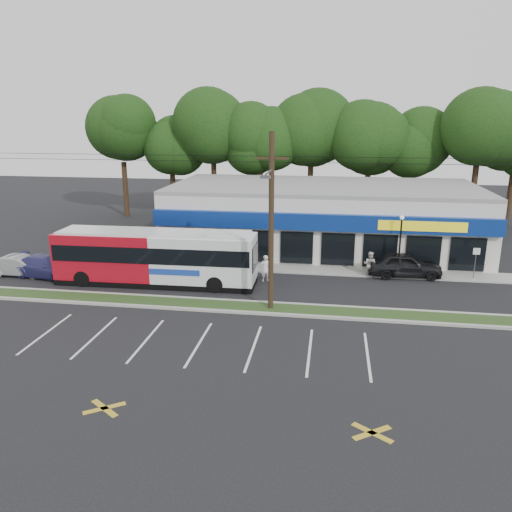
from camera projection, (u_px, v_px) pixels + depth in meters
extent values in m
plane|color=black|center=(216.00, 313.00, 28.24)|extent=(120.00, 120.00, 0.00)
cube|color=#213B18|center=(220.00, 306.00, 29.18)|extent=(40.00, 1.60, 0.12)
cube|color=#9E9E93|center=(216.00, 311.00, 28.37)|extent=(40.00, 0.25, 0.14)
cube|color=#9E9E93|center=(223.00, 300.00, 29.98)|extent=(40.00, 0.25, 0.14)
cube|color=#9E9E93|center=(312.00, 270.00, 36.05)|extent=(32.00, 2.20, 0.10)
cube|color=silver|center=(322.00, 218.00, 41.98)|extent=(25.00, 12.00, 5.00)
cube|color=navy|center=(321.00, 222.00, 35.79)|extent=(25.00, 0.50, 1.20)
cube|color=black|center=(320.00, 249.00, 36.51)|extent=(24.00, 0.12, 2.40)
cube|color=yellow|center=(422.00, 226.00, 34.50)|extent=(6.00, 0.06, 0.70)
cube|color=gray|center=(324.00, 186.00, 41.26)|extent=(25.00, 12.00, 0.30)
cylinder|color=black|center=(271.00, 225.00, 27.40)|extent=(0.30, 0.30, 10.00)
cube|color=black|center=(272.00, 158.00, 26.42)|extent=(1.80, 0.12, 0.12)
cylinder|color=#59595E|center=(269.00, 172.00, 25.45)|extent=(0.10, 2.40, 0.10)
cube|color=#59595E|center=(265.00, 177.00, 24.24)|extent=(0.50, 0.25, 0.15)
cylinder|color=black|center=(217.00, 156.00, 26.84)|extent=(50.00, 0.02, 0.02)
cylinder|color=black|center=(217.00, 161.00, 26.92)|extent=(50.00, 0.02, 0.02)
cylinder|color=black|center=(400.00, 247.00, 34.45)|extent=(0.12, 0.12, 4.00)
sphere|color=silver|center=(402.00, 218.00, 33.88)|extent=(0.30, 0.30, 0.30)
cylinder|color=#59595E|center=(475.00, 264.00, 33.76)|extent=(0.06, 0.06, 2.20)
cube|color=white|center=(477.00, 251.00, 33.47)|extent=(0.45, 0.04, 0.45)
cylinder|color=black|center=(127.00, 191.00, 54.57)|extent=(0.56, 0.56, 5.72)
sphere|color=black|center=(124.00, 139.00, 53.05)|extent=(6.76, 6.76, 6.76)
cylinder|color=black|center=(171.00, 192.00, 53.83)|extent=(0.56, 0.56, 5.72)
sphere|color=black|center=(169.00, 139.00, 52.32)|extent=(6.76, 6.76, 6.76)
cylinder|color=black|center=(216.00, 193.00, 53.09)|extent=(0.56, 0.56, 5.72)
sphere|color=black|center=(215.00, 139.00, 51.58)|extent=(6.76, 6.76, 6.76)
cylinder|color=black|center=(263.00, 194.00, 52.35)|extent=(0.56, 0.56, 5.72)
sphere|color=black|center=(263.00, 140.00, 50.84)|extent=(6.76, 6.76, 6.76)
cylinder|color=black|center=(311.00, 195.00, 51.61)|extent=(0.56, 0.56, 5.72)
sphere|color=black|center=(312.00, 140.00, 50.10)|extent=(6.76, 6.76, 6.76)
cylinder|color=black|center=(360.00, 196.00, 50.87)|extent=(0.56, 0.56, 5.72)
sphere|color=black|center=(363.00, 140.00, 49.36)|extent=(6.76, 6.76, 6.76)
cylinder|color=black|center=(410.00, 198.00, 50.14)|extent=(0.56, 0.56, 5.72)
sphere|color=black|center=(415.00, 141.00, 48.63)|extent=(6.76, 6.76, 6.76)
cylinder|color=black|center=(462.00, 199.00, 49.40)|extent=(0.56, 0.56, 5.72)
sphere|color=black|center=(469.00, 141.00, 47.89)|extent=(6.76, 6.76, 6.76)
cube|color=#A40C1A|center=(108.00, 254.00, 33.18)|extent=(6.64, 2.88, 3.02)
cube|color=white|center=(204.00, 258.00, 32.34)|extent=(6.64, 2.88, 3.02)
cube|color=black|center=(157.00, 280.00, 33.22)|extent=(13.23, 2.96, 0.38)
cube|color=black|center=(155.00, 251.00, 32.66)|extent=(12.97, 3.07, 1.04)
cube|color=black|center=(255.00, 257.00, 31.86)|extent=(0.11, 2.33, 1.54)
cube|color=#193899|center=(174.00, 272.00, 31.40)|extent=(3.29, 0.10, 0.38)
cube|color=white|center=(154.00, 233.00, 32.34)|extent=(12.57, 2.72, 0.20)
cylinder|color=black|center=(82.00, 279.00, 32.53)|extent=(1.06, 0.33, 1.05)
cylinder|color=black|center=(99.00, 268.00, 34.92)|extent=(1.06, 0.33, 1.05)
cylinder|color=black|center=(215.00, 284.00, 31.39)|extent=(1.06, 0.33, 1.05)
cylinder|color=black|center=(223.00, 273.00, 33.78)|extent=(1.06, 0.33, 1.05)
imported|color=black|center=(405.00, 265.00, 34.42)|extent=(5.12, 2.32, 1.71)
imported|color=#919498|center=(20.00, 266.00, 34.72)|extent=(4.36, 1.63, 1.42)
imported|color=navy|center=(47.00, 266.00, 34.38)|extent=(5.47, 2.97, 1.50)
imported|color=white|center=(265.00, 268.00, 33.41)|extent=(0.79, 0.68, 1.83)
imported|color=beige|center=(370.00, 264.00, 34.36)|extent=(1.07, 0.97, 1.81)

